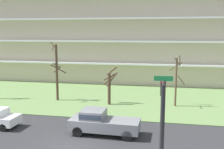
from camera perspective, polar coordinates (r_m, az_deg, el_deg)
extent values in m
plane|color=#2D2D30|center=(19.73, -8.18, -14.73)|extent=(160.00, 160.00, 0.00)
cube|color=#66844C|center=(32.59, -0.19, -4.96)|extent=(80.00, 16.00, 0.08)
cube|color=beige|center=(45.60, 3.23, 9.34)|extent=(54.98, 12.32, 16.36)
cube|color=white|center=(39.34, 1.90, 2.23)|extent=(52.78, 0.90, 0.24)
cube|color=white|center=(39.09, 1.92, 7.00)|extent=(52.78, 0.90, 0.24)
cube|color=white|center=(39.11, 1.95, 11.80)|extent=(52.78, 0.90, 0.24)
cylinder|color=#4C3828|center=(31.46, -11.58, 0.31)|extent=(0.29, 0.29, 6.50)
cylinder|color=#4C3828|center=(30.58, -11.26, 1.17)|extent=(1.49, 1.11, 1.12)
cylinder|color=#4C3828|center=(30.90, -12.29, 5.99)|extent=(0.81, 0.48, 0.80)
cylinder|color=#4C3828|center=(31.18, -12.42, 5.47)|extent=(0.40, 0.79, 0.57)
cylinder|color=#4C3828|center=(31.78, -11.45, 1.03)|extent=(0.86, 0.27, 0.74)
cylinder|color=#4C3828|center=(30.96, -11.59, 1.86)|extent=(0.82, 0.49, 0.65)
cylinder|color=#4C3828|center=(29.26, -0.61, -3.09)|extent=(0.33, 0.33, 3.55)
cylinder|color=#4C3828|center=(29.58, -0.67, -1.07)|extent=(1.15, 0.44, 1.25)
cylinder|color=#4C3828|center=(29.42, -0.06, 0.75)|extent=(1.24, 0.52, 1.00)
cylinder|color=#4C3828|center=(29.62, -0.07, -1.06)|extent=(1.36, 0.50, 1.67)
cylinder|color=#4C3828|center=(29.71, -0.32, -0.46)|extent=(1.51, 0.17, 0.90)
cylinder|color=brown|center=(29.18, 13.35, -1.68)|extent=(0.21, 0.21, 5.24)
cylinder|color=brown|center=(28.81, 14.16, 2.94)|extent=(0.21, 0.74, 1.12)
cylinder|color=brown|center=(29.58, 13.36, 1.68)|extent=(1.38, 0.14, 0.96)
cylinder|color=brown|center=(28.56, 13.63, 2.66)|extent=(0.69, 0.20, 0.87)
cylinder|color=brown|center=(28.78, 14.44, -1.21)|extent=(0.88, 1.14, 1.14)
cylinder|color=black|center=(23.68, -21.95, -10.37)|extent=(0.65, 0.25, 0.64)
cylinder|color=black|center=(24.90, -19.82, -9.29)|extent=(0.65, 0.25, 0.64)
cube|color=slate|center=(21.23, -1.56, -10.49)|extent=(5.46, 2.16, 0.85)
cube|color=slate|center=(21.21, -3.95, -8.32)|extent=(1.85, 1.89, 0.70)
cube|color=#2D3847|center=(21.21, -3.95, -8.32)|extent=(1.82, 1.93, 0.38)
cylinder|color=black|center=(21.10, -7.25, -11.92)|extent=(0.81, 0.24, 0.80)
cylinder|color=black|center=(22.68, -5.72, -10.38)|extent=(0.81, 0.24, 0.80)
cylinder|color=black|center=(20.21, 3.16, -12.83)|extent=(0.81, 0.24, 0.80)
cylinder|color=black|center=(21.85, 3.93, -11.12)|extent=(0.81, 0.24, 0.80)
cylinder|color=black|center=(12.79, 10.78, -2.09)|extent=(0.12, 4.22, 0.12)
cube|color=black|center=(14.67, 10.74, -2.67)|extent=(0.28, 0.28, 0.90)
sphere|color=red|center=(14.46, 10.77, -1.62)|extent=(0.20, 0.20, 0.20)
sphere|color=#F2A519|center=(14.52, 10.74, -2.71)|extent=(0.20, 0.20, 0.20)
sphere|color=green|center=(14.57, 10.71, -3.78)|extent=(0.20, 0.20, 0.20)
cube|color=#197238|center=(12.96, 10.82, -0.83)|extent=(0.90, 0.04, 0.24)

